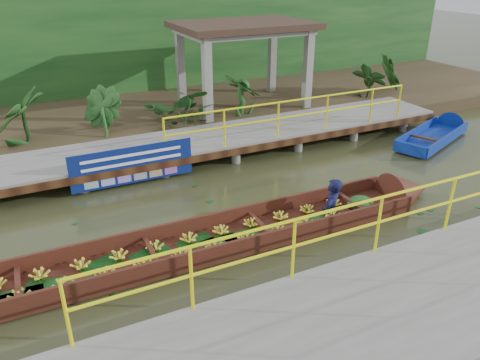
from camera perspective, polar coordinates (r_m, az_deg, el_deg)
name	(u,v)px	position (r m, az deg, el deg)	size (l,w,h in m)	color
ground	(248,214)	(10.19, 0.97, -4.19)	(80.00, 80.00, 0.00)	#2F3118
land_strip	(150,113)	(16.63, -10.90, 8.06)	(30.00, 8.00, 0.45)	#322719
far_dock	(192,143)	(12.86, -5.87, 4.47)	(16.00, 2.06, 1.66)	slate
near_dock	(433,306)	(7.83, 22.52, -13.98)	(18.00, 2.40, 1.73)	slate
pavilion	(243,34)	(16.01, 0.41, 17.36)	(4.40, 3.00, 3.00)	slate
foliage_backdrop	(127,49)	(18.60, -13.56, 15.25)	(30.00, 0.80, 4.00)	#133C16
vendor_boat	(221,236)	(9.04, -2.38, -6.88)	(11.04, 1.29, 2.08)	#37160F
moored_blue_boat	(443,130)	(16.10, 23.52, 5.56)	(3.77, 2.24, 0.88)	navy
blue_banner	(133,165)	(11.51, -12.92, 1.81)	(2.97, 0.04, 0.93)	navy
tropical_plants	(236,95)	(15.14, -0.49, 10.31)	(14.06, 1.06, 1.32)	#133C16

